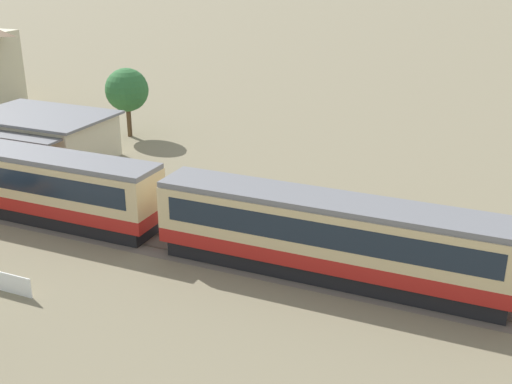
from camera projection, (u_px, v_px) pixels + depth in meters
The scene contains 4 objects.
passenger_train at pixel (335, 235), 32.03m from camera, with size 96.50×3.03×4.29m.
railway_track at pixel (415, 294), 31.32m from camera, with size 163.01×3.60×0.04m.
station_building at pixel (43, 136), 50.34m from camera, with size 10.66×8.43×3.61m.
yard_tree_0 at pixel (127, 90), 55.38m from camera, with size 3.75×3.75×6.04m.
Camera 1 is at (-5.73, -28.50, 15.99)m, focal length 45.00 mm.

